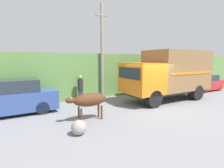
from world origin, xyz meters
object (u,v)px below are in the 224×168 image
object	(u,v)px
hatchback_car	(204,83)
cargo_truck	(169,73)
pedestrian_on_hill	(80,87)
utility_pole	(102,50)
parked_suv	(12,98)
roadside_rock	(79,127)
brown_cow	(89,100)

from	to	relation	value
hatchback_car	cargo_truck	bearing A→B (deg)	-170.50
pedestrian_on_hill	utility_pole	xyz separation A→B (m)	(1.77, 0.28, 2.46)
parked_suv	utility_pole	xyz separation A→B (m)	(5.73, 1.21, 2.57)
cargo_truck	parked_suv	distance (m)	9.62
hatchback_car	utility_pole	size ratio (longest dim) A/B	0.52
pedestrian_on_hill	utility_pole	world-z (taller)	utility_pole
pedestrian_on_hill	cargo_truck	bearing A→B (deg)	173.59
parked_suv	roadside_rock	distance (m)	4.59
hatchback_car	utility_pole	xyz separation A→B (m)	(-9.35, 1.90, 2.73)
cargo_truck	roadside_rock	bearing A→B (deg)	-160.59
roadside_rock	pedestrian_on_hill	bearing A→B (deg)	69.24
parked_suv	hatchback_car	xyz separation A→B (m)	(15.08, -0.69, -0.16)
pedestrian_on_hill	hatchback_car	bearing A→B (deg)	-169.55
hatchback_car	pedestrian_on_hill	distance (m)	11.24
parked_suv	hatchback_car	bearing A→B (deg)	-1.94
brown_cow	parked_suv	world-z (taller)	parked_suv
brown_cow	utility_pole	world-z (taller)	utility_pole
brown_cow	pedestrian_on_hill	xyz separation A→B (m)	(0.92, 3.70, 0.02)
roadside_rock	brown_cow	bearing A→B (deg)	53.08
cargo_truck	hatchback_car	bearing A→B (deg)	10.69
pedestrian_on_hill	roadside_rock	size ratio (longest dim) A/B	3.10
pedestrian_on_hill	roadside_rock	xyz separation A→B (m)	(-1.89, -4.98, -0.67)
brown_cow	parked_suv	size ratio (longest dim) A/B	0.45
parked_suv	pedestrian_on_hill	bearing A→B (deg)	13.87
brown_cow	parked_suv	distance (m)	4.11
cargo_truck	roadside_rock	distance (m)	7.89
hatchback_car	pedestrian_on_hill	size ratio (longest dim) A/B	1.97
utility_pole	pedestrian_on_hill	bearing A→B (deg)	-170.95
cargo_truck	parked_suv	world-z (taller)	cargo_truck
parked_suv	pedestrian_on_hill	xyz separation A→B (m)	(3.96, 0.93, 0.11)
cargo_truck	roadside_rock	world-z (taller)	cargo_truck
pedestrian_on_hill	utility_pole	distance (m)	3.05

